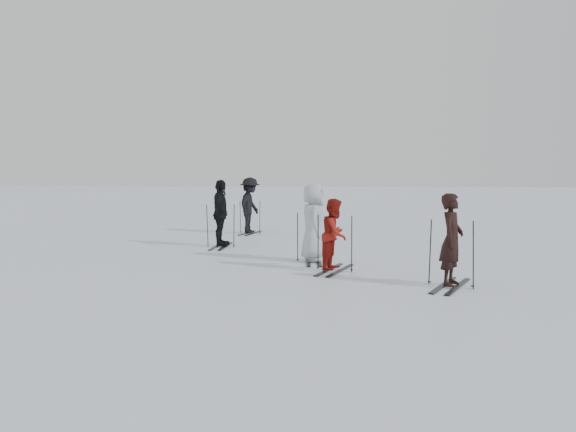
% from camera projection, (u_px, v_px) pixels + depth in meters
% --- Properties ---
extents(ground, '(120.00, 120.00, 0.00)m').
position_uv_depth(ground, '(285.00, 261.00, 13.46)').
color(ground, silver).
rests_on(ground, ground).
extents(skier_near_dark, '(0.64, 0.74, 1.72)m').
position_uv_depth(skier_near_dark, '(452.00, 241.00, 10.42)').
color(skier_near_dark, black).
rests_on(skier_near_dark, ground).
extents(skier_red, '(0.80, 0.90, 1.53)m').
position_uv_depth(skier_red, '(335.00, 235.00, 12.09)').
color(skier_red, maroon).
rests_on(skier_red, ground).
extents(skier_grey, '(0.64, 0.93, 1.82)m').
position_uv_depth(skier_grey, '(313.00, 223.00, 13.30)').
color(skier_grey, '#B5BBBF').
rests_on(skier_grey, ground).
extents(skier_uphill_left, '(0.48, 1.11, 1.87)m').
position_uv_depth(skier_uphill_left, '(221.00, 214.00, 15.86)').
color(skier_uphill_left, black).
rests_on(skier_uphill_left, ground).
extents(skier_uphill_far, '(0.95, 1.35, 1.90)m').
position_uv_depth(skier_uphill_far, '(250.00, 206.00, 19.21)').
color(skier_uphill_far, black).
rests_on(skier_uphill_far, ground).
extents(skis_near_dark, '(2.00, 1.60, 1.29)m').
position_uv_depth(skis_near_dark, '(451.00, 252.00, 10.44)').
color(skis_near_dark, black).
rests_on(skis_near_dark, ground).
extents(skis_red, '(1.92, 1.43, 1.25)m').
position_uv_depth(skis_red, '(335.00, 242.00, 12.10)').
color(skis_red, black).
rests_on(skis_red, ground).
extents(skis_grey, '(1.72, 0.99, 1.22)m').
position_uv_depth(skis_grey, '(313.00, 236.00, 13.32)').
color(skis_grey, black).
rests_on(skis_grey, ground).
extents(skis_uphill_left, '(1.74, 0.95, 1.25)m').
position_uv_depth(skis_uphill_left, '(221.00, 225.00, 15.88)').
color(skis_uphill_left, black).
rests_on(skis_uphill_left, ground).
extents(skis_uphill_far, '(1.74, 1.17, 1.16)m').
position_uv_depth(skis_uphill_far, '(250.00, 217.00, 19.24)').
color(skis_uphill_far, black).
rests_on(skis_uphill_far, ground).
extents(piste_marker, '(0.05, 0.05, 1.71)m').
position_uv_depth(piste_marker, '(218.00, 204.00, 21.77)').
color(piste_marker, black).
rests_on(piste_marker, ground).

